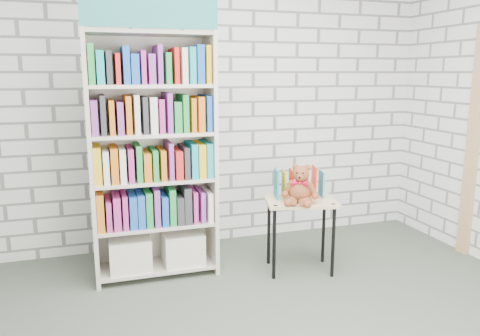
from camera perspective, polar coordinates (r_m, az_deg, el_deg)
name	(u,v)px	position (r m, az deg, el deg)	size (l,w,h in m)	color
room_shell	(293,54)	(2.66, 6.46, 13.62)	(4.52, 4.02, 2.81)	silver
bookshelf	(153,155)	(3.87, -10.56, 1.54)	(1.00, 0.39, 2.25)	beige
display_table	(301,210)	(4.02, 7.40, -5.09)	(0.66, 0.53, 0.63)	#D8B781
table_books	(299,183)	(4.05, 7.20, -1.86)	(0.44, 0.27, 0.24)	teal
teddy_bear	(300,188)	(3.87, 7.38, -2.39)	(0.31, 0.30, 0.32)	maroon
door_trim	(473,144)	(4.76, 26.53, 2.67)	(0.05, 0.12, 2.10)	tan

